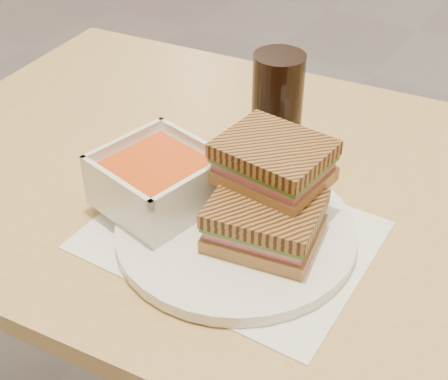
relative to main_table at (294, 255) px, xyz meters
The scene contains 7 objects.
main_table is the anchor object (origin of this frame).
tray_liner 0.17m from the main_table, 104.09° to the right, with size 0.34×0.27×0.00m.
plate 0.18m from the main_table, 101.33° to the right, with size 0.30×0.30×0.02m.
soup_bowl 0.25m from the main_table, 134.64° to the right, with size 0.16×0.16×0.07m.
panini_lower 0.20m from the main_table, 82.81° to the right, with size 0.14×0.13×0.06m.
panini_upper 0.22m from the main_table, 91.36° to the right, with size 0.13×0.11×0.06m.
cola_glass 0.22m from the main_table, 138.19° to the left, with size 0.07×0.07×0.16m.
Camera 1 is at (0.33, -2.49, 1.26)m, focal length 49.92 mm.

